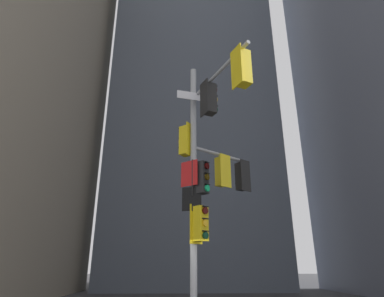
# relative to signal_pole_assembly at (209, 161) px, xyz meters

# --- Properties ---
(building_mid_block) EXTENTS (14.26, 14.26, 47.92)m
(building_mid_block) POSITION_rel_signal_pole_assembly_xyz_m (0.20, 20.90, 19.07)
(building_mid_block) COLOR #4C5460
(building_mid_block) RESTS_ON ground
(signal_pole_assembly) EXTENTS (2.67, 4.64, 8.37)m
(signal_pole_assembly) POSITION_rel_signal_pole_assembly_xyz_m (0.00, 0.00, 0.00)
(signal_pole_assembly) COLOR #9EA0A3
(signal_pole_assembly) RESTS_ON ground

